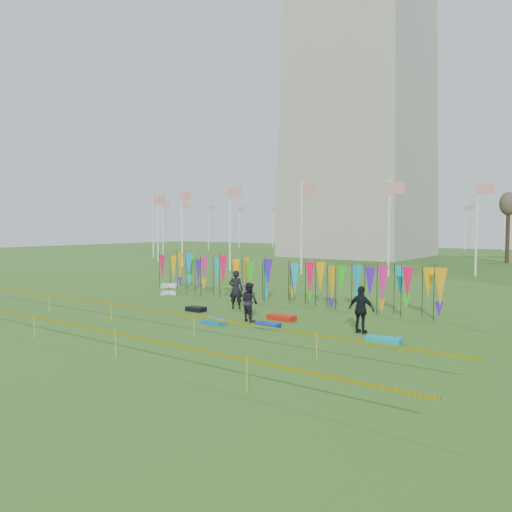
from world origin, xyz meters
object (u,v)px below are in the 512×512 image
Objects in this scene: kite_bag_red at (282,317)px; kite_bag_turquoise at (214,321)px; kite_bag_teal at (383,341)px; person_mid at (249,302)px; kite_bag_black at (196,309)px; person_left at (236,290)px; person_right at (361,310)px; kite_bag_blue at (268,325)px; box_kite at (169,289)px.

kite_bag_turquoise is at bearing -126.79° from kite_bag_red.
kite_bag_turquoise is 7.38m from kite_bag_teal.
kite_bag_teal is (5.46, -1.58, 0.00)m from kite_bag_red.
person_mid is 1.81× the size of kite_bag_black.
kite_bag_turquoise is at bearing 90.20° from person_left.
kite_bag_black is (-8.73, -0.23, -0.83)m from person_right.
person_right is 3.89m from kite_bag_blue.
box_kite reaches higher than kite_bag_black.
person_right reaches higher than box_kite.
person_left is at bearing -26.62° from person_mid.
kite_bag_teal is at bearing 143.42° from person_right.
kite_bag_black is 0.78× the size of kite_bag_teal.
box_kite is 9.68m from kite_bag_turquoise.
kite_bag_red reaches higher than kite_bag_blue.
person_right is at bearing 21.23° from kite_bag_blue.
kite_bag_turquoise reaches higher than kite_bag_blue.
person_left is 5.06m from kite_bag_blue.
person_right reaches higher than kite_bag_teal.
person_left is at bearing -8.51° from person_right.
person_mid is (9.08, -3.73, 0.51)m from box_kite.
kite_bag_blue is 5.31m from kite_bag_black.
person_left is at bearing 57.01° from kite_bag_black.
kite_bag_turquoise is 3.11m from kite_bag_red.
box_kite is 11.49m from kite_bag_blue.
kite_bag_black is at bearing 32.20° from person_left.
kite_bag_black is at bearing 167.50° from kite_bag_blue.
box_kite is at bearing -38.01° from person_left.
person_mid reaches higher than kite_bag_blue.
person_right is at bearing 143.83° from person_left.
person_left is 1.06× the size of person_right.
kite_bag_blue is at bearing -177.43° from kite_bag_teal.
person_left is (6.54, -1.53, 0.64)m from box_kite.
kite_bag_black is at bearing -31.33° from box_kite.
person_mid reaches higher than box_kite.
person_mid reaches higher than kite_bag_teal.
kite_bag_teal is (1.41, -1.16, -0.82)m from person_right.
kite_bag_turquoise is (8.21, -5.12, -0.24)m from box_kite.
kite_bag_teal is (15.54, -4.22, -0.24)m from box_kite.
kite_bag_turquoise is 0.88× the size of kite_bag_red.
kite_bag_turquoise is at bearing 72.30° from person_mid.
kite_bag_blue is (1.51, -0.71, -0.76)m from person_mid.
kite_bag_red is (0.99, 1.09, -0.75)m from person_mid.
kite_bag_red reaches higher than kite_bag_turquoise.
person_mid is at bearing -132.29° from kite_bag_red.
person_left reaches higher than kite_bag_blue.
kite_bag_red is at bearing 7.96° from kite_bag_black.
kite_bag_teal is (4.95, 0.22, 0.01)m from kite_bag_blue.
box_kite is at bearing 148.04° from kite_bag_turquoise.
box_kite reaches higher than kite_bag_red.
kite_bag_teal reaches higher than kite_bag_turquoise.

